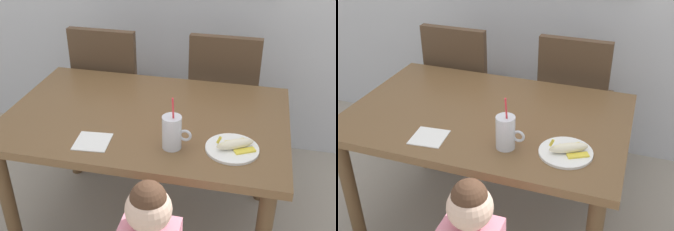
# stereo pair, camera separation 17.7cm
# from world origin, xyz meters

# --- Properties ---
(ground_plane) EXTENTS (24.00, 24.00, 0.00)m
(ground_plane) POSITION_xyz_m (0.00, 0.00, 0.00)
(ground_plane) COLOR #9E9384
(dining_table) EXTENTS (1.38, 0.90, 0.73)m
(dining_table) POSITION_xyz_m (0.00, 0.00, 0.63)
(dining_table) COLOR brown
(dining_table) RESTS_ON ground
(dining_chair_left) EXTENTS (0.44, 0.44, 0.96)m
(dining_chair_left) POSITION_xyz_m (-0.42, 0.64, 0.54)
(dining_chair_left) COLOR #4C3826
(dining_chair_left) RESTS_ON ground
(dining_chair_right) EXTENTS (0.44, 0.44, 0.96)m
(dining_chair_right) POSITION_xyz_m (0.32, 0.68, 0.54)
(dining_chair_right) COLOR #4C3826
(dining_chair_right) RESTS_ON ground
(milk_cup) EXTENTS (0.13, 0.08, 0.25)m
(milk_cup) POSITION_xyz_m (0.19, -0.25, 0.79)
(milk_cup) COLOR silver
(milk_cup) RESTS_ON dining_table
(snack_plate) EXTENTS (0.23, 0.23, 0.01)m
(snack_plate) POSITION_xyz_m (0.44, -0.22, 0.73)
(snack_plate) COLOR white
(snack_plate) RESTS_ON dining_table
(peeled_banana) EXTENTS (0.18, 0.14, 0.07)m
(peeled_banana) POSITION_xyz_m (0.45, -0.22, 0.76)
(peeled_banana) COLOR #F4EAC6
(peeled_banana) RESTS_ON snack_plate
(paper_napkin) EXTENTS (0.16, 0.16, 0.00)m
(paper_napkin) POSITION_xyz_m (-0.16, -0.29, 0.73)
(paper_napkin) COLOR white
(paper_napkin) RESTS_ON dining_table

